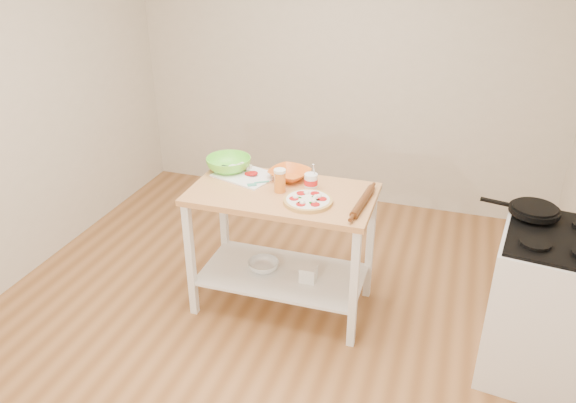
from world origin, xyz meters
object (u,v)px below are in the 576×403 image
Objects in this scene: yogurt_tub at (311,182)px; rolling_pin at (363,201)px; gas_stove at (545,305)px; shelf_bin at (308,273)px; shelf_glass_bowl at (263,266)px; skillet at (533,210)px; beer_pint at (280,180)px; green_bowl at (229,164)px; spatula at (257,183)px; orange_bowl at (290,174)px; pizza at (308,200)px; prep_island at (282,225)px; knife at (234,169)px; cutting_board at (246,175)px.

rolling_pin is at bearing -18.24° from yogurt_tub.
shelf_bin is at bearing -176.99° from gas_stove.
gas_stove is 1.83m from shelf_glass_bowl.
shelf_glass_bowl is at bearing -165.73° from skillet.
rolling_pin is (0.55, -0.02, -0.05)m from beer_pint.
spatula is at bearing -31.41° from green_bowl.
skillet is at bearing -3.87° from green_bowl.
skillet is at bearing -5.16° from orange_bowl.
orange_bowl is at bearing 132.19° from shelf_bin.
pizza is 1.42× the size of shelf_glass_bowl.
pizza is at bearing -26.58° from prep_island.
green_bowl is (-2.14, 0.34, 0.48)m from gas_stove.
rolling_pin is at bearing -5.35° from knife.
cutting_board is 4.33× the size of shelf_bin.
green_bowl reaches higher than knife.
cutting_board is at bearing 172.52° from yogurt_tub.
beer_pint is at bearing -165.47° from skillet.
skillet is 1.85m from cutting_board.
shelf_glass_bowl is at bearing -120.38° from orange_bowl.
shelf_glass_bowl is (0.33, -0.21, -0.65)m from green_bowl.
shelf_bin is at bearing -1.95° from cutting_board.
pizza is 2.00× the size of beer_pint.
skillet is (1.53, 0.07, 0.32)m from prep_island.
beer_pint is (-1.54, -0.08, 0.00)m from skillet.
skillet is 2.87× the size of beer_pint.
green_bowl is at bearing 147.25° from shelf_glass_bowl.
beer_pint reaches higher than shelf_bin.
skillet is 1.96m from knife.
beer_pint is (-1.68, 0.13, 0.50)m from gas_stove.
gas_stove is 1.22m from rolling_pin.
yogurt_tub reaches higher than rolling_pin.
cutting_board is at bearing 167.76° from rolling_pin.
shelf_bin is (0.39, -0.06, -0.60)m from spatula.
gas_stove is 1.59m from yogurt_tub.
spatula is at bearing -25.45° from cutting_board.
skillet reaches higher than rolling_pin.
orange_bowl is 0.70m from shelf_bin.
skillet reaches higher than knife.
yogurt_tub is 0.74m from shelf_glass_bowl.
gas_stove is at bearing -0.79° from knife.
yogurt_tub is at bearing 178.50° from gas_stove.
knife is at bearing 143.16° from shelf_glass_bowl.
green_bowl is at bearing -179.41° from orange_bowl.
shelf_glass_bowl is at bearing 178.04° from rolling_pin.
shelf_bin is (0.21, -0.02, -0.66)m from beer_pint.
prep_island is at bearing 177.28° from rolling_pin.
cutting_board reaches higher than shelf_bin.
yogurt_tub reaches higher than cutting_board.
skillet is at bearing 2.55° from shelf_glass_bowl.
orange_bowl is 0.45m from green_bowl.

